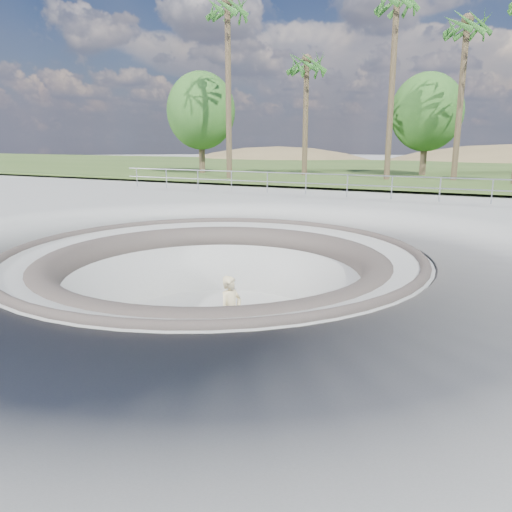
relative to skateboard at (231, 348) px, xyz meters
The scene contains 13 objects.
ground 2.48m from the skateboard, 132.87° to the left, with size 180.00×180.00×0.00m, color #A5A49F.
skate_bowl 1.68m from the skateboard, 132.87° to the left, with size 14.00×14.00×4.10m.
grass_strip 35.31m from the skateboard, 91.86° to the left, with size 180.00×36.00×0.12m.
distant_hills 58.70m from the skateboard, 87.42° to the left, with size 103.20×45.00×28.60m.
safety_railing 13.52m from the skateboard, 94.95° to the left, with size 25.00×0.06×1.03m.
skateboard is the anchor object (origin of this frame).
skater 0.85m from the skateboard, ahead, with size 0.60×0.40×1.66m, color beige.
palm_a 25.43m from the skateboard, 118.76° to the left, with size 2.60×2.60×11.47m.
palm_b 27.12m from the skateboard, 106.78° to the left, with size 2.60×2.60×8.60m.
palm_c 26.07m from the skateboard, 93.32° to the left, with size 2.60×2.60×11.64m.
palm_d 26.55m from the skateboard, 84.02° to the left, with size 2.60×2.60×10.10m.
bushy_tree_left 28.71m from the skateboard, 122.95° to the left, with size 5.14×4.68×7.42m.
bushy_tree_mid 28.95m from the skateboard, 89.77° to the left, with size 4.91×4.46×7.08m.
Camera 1 is at (6.17, -10.38, 2.73)m, focal length 35.00 mm.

